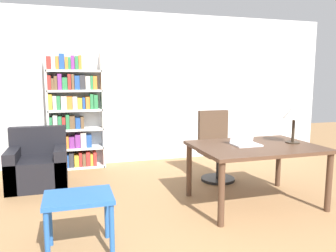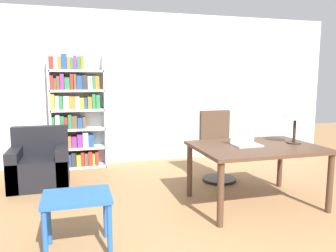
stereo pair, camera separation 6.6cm
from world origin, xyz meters
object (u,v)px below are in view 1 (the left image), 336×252
(desk, at_px, (255,152))
(side_table_blue, at_px, (79,205))
(office_chair, at_px, (216,148))
(bookshelf, at_px, (73,114))
(laptop, at_px, (245,141))
(armchair, at_px, (38,167))
(table_lamp, at_px, (294,113))

(desk, bearing_deg, side_table_blue, -164.60)
(office_chair, height_order, bookshelf, bookshelf)
(desk, distance_m, side_table_blue, 2.18)
(laptop, relative_size, armchair, 0.39)
(table_lamp, distance_m, office_chair, 1.33)
(desk, height_order, table_lamp, table_lamp)
(side_table_blue, distance_m, armchair, 2.12)
(office_chair, distance_m, side_table_blue, 2.62)
(laptop, height_order, table_lamp, table_lamp)
(table_lamp, bearing_deg, armchair, 154.58)
(laptop, bearing_deg, desk, -23.63)
(table_lamp, relative_size, armchair, 0.58)
(bookshelf, bearing_deg, laptop, -48.87)
(desk, xyz_separation_m, bookshelf, (-2.09, 2.31, 0.29))
(desk, height_order, office_chair, office_chair)
(side_table_blue, relative_size, bookshelf, 0.30)
(office_chair, height_order, side_table_blue, office_chair)
(laptop, xyz_separation_m, office_chair, (0.09, 0.98, -0.30))
(laptop, distance_m, side_table_blue, 2.10)
(laptop, xyz_separation_m, bookshelf, (-1.97, 2.26, 0.16))
(table_lamp, bearing_deg, laptop, 174.91)
(table_lamp, xyz_separation_m, office_chair, (-0.55, 1.04, -0.62))
(desk, distance_m, laptop, 0.19)
(desk, relative_size, office_chair, 1.41)
(table_lamp, distance_m, side_table_blue, 2.76)
(desk, xyz_separation_m, laptop, (-0.12, 0.05, 0.14))
(desk, bearing_deg, table_lamp, -0.64)
(laptop, bearing_deg, table_lamp, -5.09)
(side_table_blue, xyz_separation_m, bookshelf, (0.00, 2.89, 0.51))
(table_lamp, bearing_deg, office_chair, 117.86)
(table_lamp, relative_size, office_chair, 0.46)
(desk, height_order, armchair, armchair)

